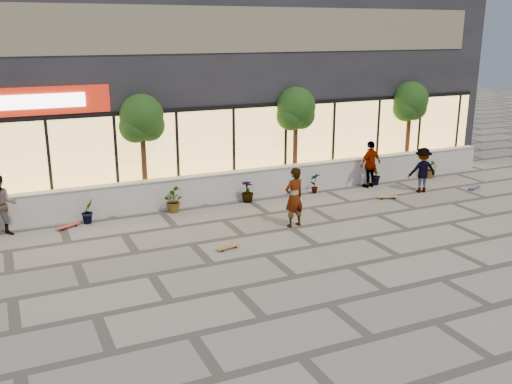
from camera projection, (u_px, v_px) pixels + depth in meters
name	position (u px, v px, depth m)	size (l,w,h in m)	color
ground	(350.00, 266.00, 15.01)	(80.00, 80.00, 0.00)	gray
planter_wall	(244.00, 184.00, 20.98)	(22.00, 0.42, 1.04)	silver
retail_building	(193.00, 72.00, 24.76)	(24.00, 9.17, 8.50)	black
shrub_b	(88.00, 211.00, 18.25)	(0.45, 0.36, 0.81)	#1C3A12
shrub_c	(172.00, 200.00, 19.38)	(0.73, 0.63, 0.81)	#1C3A12
shrub_d	(247.00, 191.00, 20.50)	(0.45, 0.45, 0.81)	#1C3A12
shrub_e	(315.00, 183.00, 21.62)	(0.43, 0.29, 0.81)	#1C3A12
shrub_f	(376.00, 175.00, 22.74)	(0.45, 0.36, 0.81)	#1C3A12
shrub_g	(431.00, 168.00, 23.86)	(0.73, 0.63, 0.81)	#1C3A12
tree_midwest	(142.00, 121.00, 19.52)	(1.60, 1.50, 3.92)	#49291A
tree_mideast	(296.00, 111.00, 21.92)	(1.60, 1.50, 3.92)	#49291A
tree_east	(410.00, 104.00, 24.12)	(1.60, 1.50, 3.92)	#49291A
skater_center	(294.00, 197.00, 17.81)	(0.69, 0.46, 1.91)	white
skater_left	(1.00, 206.00, 16.97)	(0.93, 0.72, 1.91)	#8F8A5C
skater_right_near	(370.00, 164.00, 22.30)	(1.09, 0.45, 1.86)	silver
skater_right_far	(422.00, 170.00, 21.67)	(1.11, 0.64, 1.72)	maroon
skateboard_center	(228.00, 247.00, 16.12)	(0.75, 0.33, 0.09)	brown
skateboard_left	(68.00, 226.00, 17.86)	(0.80, 0.56, 0.10)	red
skateboard_right_near	(388.00, 197.00, 20.96)	(0.81, 0.41, 0.09)	olive
skateboard_right_far	(474.00, 187.00, 22.27)	(0.81, 0.47, 0.09)	#454178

